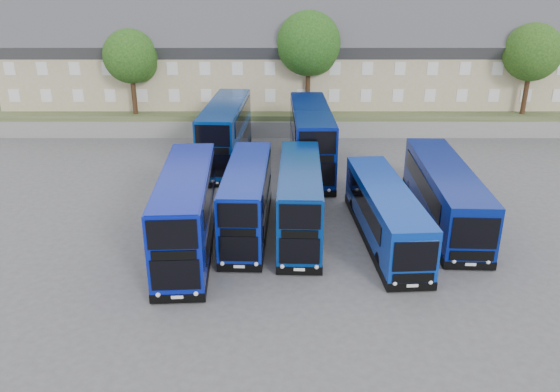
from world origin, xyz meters
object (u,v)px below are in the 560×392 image
(dd_front_left, at_px, (187,213))
(tree_west, at_px, (132,58))
(tree_east, at_px, (533,54))
(coach_east_a, at_px, (385,215))
(tree_mid, at_px, (310,46))
(dd_front_mid, at_px, (247,201))

(dd_front_left, relative_size, tree_west, 1.46)
(dd_front_left, distance_m, tree_east, 36.67)
(coach_east_a, distance_m, tree_west, 29.86)
(tree_mid, bearing_deg, coach_east_a, -82.17)
(tree_west, distance_m, tree_east, 36.00)
(dd_front_mid, relative_size, coach_east_a, 0.87)
(dd_front_left, xyz_separation_m, coach_east_a, (10.83, 1.19, -0.62))
(tree_west, height_order, tree_mid, tree_mid)
(dd_front_left, height_order, tree_mid, tree_mid)
(dd_front_mid, relative_size, tree_east, 1.23)
(dd_front_left, bearing_deg, tree_mid, 68.87)
(coach_east_a, relative_size, tree_east, 1.41)
(dd_front_left, relative_size, tree_east, 1.36)
(coach_east_a, bearing_deg, tree_mid, 94.26)
(coach_east_a, height_order, tree_east, tree_east)
(dd_front_left, distance_m, coach_east_a, 10.91)
(tree_east, bearing_deg, coach_east_a, -127.16)
(dd_front_left, bearing_deg, tree_east, 36.94)
(tree_west, height_order, tree_east, tree_east)
(coach_east_a, relative_size, tree_west, 1.51)
(tree_mid, relative_size, tree_east, 1.12)
(coach_east_a, height_order, tree_west, tree_west)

